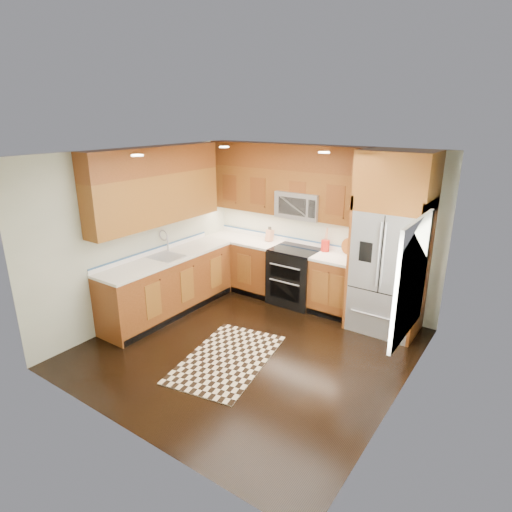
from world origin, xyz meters
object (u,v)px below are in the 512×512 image
Objects in this scene: refrigerator at (391,244)px; utensil_crock at (325,243)px; range at (295,276)px; rug at (227,359)px; knife_block at (270,235)px.

refrigerator is 6.76× the size of utensil_crock.
utensil_crock is (0.44, 0.19, 0.60)m from range.
utensil_crock is (0.26, 2.24, 1.07)m from rug.
refrigerator is at bearing -11.56° from utensil_crock.
utensil_crock is at bearing 1.43° from knife_block.
range is 0.85m from knife_block.
refrigerator is at bearing 45.36° from rug.
rug is 6.52× the size of knife_block.
utensil_crock is (-1.11, 0.23, -0.23)m from refrigerator.
range is 0.77m from utensil_crock.
range is 0.36× the size of refrigerator.
knife_block is at bearing -178.57° from utensil_crock.
rug is (0.18, -2.05, -0.46)m from range.
knife_block is (-2.16, 0.20, -0.26)m from refrigerator.
utensil_crock is (1.05, 0.03, 0.03)m from knife_block.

